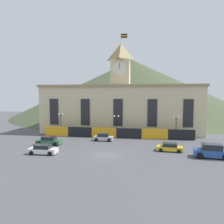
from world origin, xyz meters
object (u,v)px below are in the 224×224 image
at_px(street_lamp_far_right, 116,121).
at_px(car_blue_van, 212,151).
at_px(street_lamp_left, 61,120).
at_px(car_green_wagon, 49,141).
at_px(street_lamp_right, 176,123).
at_px(car_white_taxi, 43,150).
at_px(car_yellow_coupe, 170,147).
at_px(car_silver_hatch, 103,137).

distance_m(street_lamp_far_right, car_blue_van, 21.15).
height_order(street_lamp_left, car_green_wagon, street_lamp_left).
relative_size(street_lamp_right, car_white_taxi, 1.07).
bearing_deg(car_blue_van, car_white_taxi, 10.43).
bearing_deg(car_green_wagon, car_yellow_coupe, 177.07).
distance_m(street_lamp_left, car_yellow_coupe, 25.66).
bearing_deg(car_white_taxi, street_lamp_left, -79.99).
height_order(car_white_taxi, car_yellow_coupe, car_white_taxi).
height_order(car_blue_van, car_silver_hatch, car_blue_van).
bearing_deg(car_yellow_coupe, car_silver_hatch, -21.24).
relative_size(car_white_taxi, car_green_wagon, 0.98).
height_order(street_lamp_left, street_lamp_right, street_lamp_left).
height_order(street_lamp_left, car_yellow_coupe, street_lamp_left).
bearing_deg(street_lamp_left, car_white_taxi, -78.47).
bearing_deg(car_white_taxi, street_lamp_right, -147.60).
height_order(car_blue_van, car_green_wagon, car_blue_van).
height_order(street_lamp_left, car_white_taxi, street_lamp_left).
distance_m(street_lamp_far_right, car_green_wagon, 14.95).
xyz_separation_m(street_lamp_far_right, car_blue_van, (16.23, -13.31, -2.63)).
bearing_deg(street_lamp_left, car_green_wagon, -82.39).
height_order(car_silver_hatch, car_green_wagon, car_green_wagon).
height_order(street_lamp_far_right, car_blue_van, street_lamp_far_right).
distance_m(car_yellow_coupe, car_silver_hatch, 14.18).
bearing_deg(car_green_wagon, car_silver_hatch, -151.21).
height_order(car_blue_van, car_yellow_coupe, car_blue_van).
distance_m(car_white_taxi, car_blue_van, 26.08).
relative_size(street_lamp_right, car_green_wagon, 1.05).
bearing_deg(car_yellow_coupe, car_white_taxi, 19.64).
relative_size(car_white_taxi, car_blue_van, 0.86).
xyz_separation_m(street_lamp_right, car_yellow_coupe, (-2.32, -10.24, -2.92)).
bearing_deg(car_silver_hatch, car_white_taxi, -122.37).
height_order(street_lamp_far_right, car_yellow_coupe, street_lamp_far_right).
relative_size(street_lamp_left, car_silver_hatch, 1.31).
height_order(street_lamp_far_right, street_lamp_right, street_lamp_far_right).
relative_size(street_lamp_far_right, car_blue_van, 0.93).
bearing_deg(street_lamp_far_right, car_silver_hatch, -119.93).
height_order(car_white_taxi, car_silver_hatch, same).
distance_m(street_lamp_far_right, car_silver_hatch, 5.22).
distance_m(street_lamp_far_right, street_lamp_right, 12.77).
height_order(street_lamp_right, car_yellow_coupe, street_lamp_right).
xyz_separation_m(car_yellow_coupe, car_silver_hatch, (-12.61, 6.48, 0.07)).
bearing_deg(car_green_wagon, car_blue_van, 171.59).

